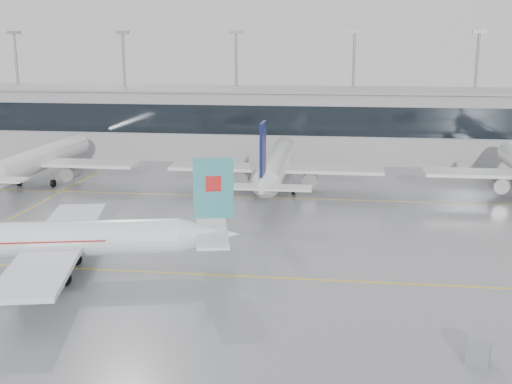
# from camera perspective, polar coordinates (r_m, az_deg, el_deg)

# --- Properties ---
(ground) EXTENTS (320.00, 320.00, 0.00)m
(ground) POSITION_cam_1_polar(r_m,az_deg,el_deg) (58.36, -1.52, -7.48)
(ground) COLOR gray
(ground) RESTS_ON ground
(taxi_line_main) EXTENTS (120.00, 0.25, 0.01)m
(taxi_line_main) POSITION_cam_1_polar(r_m,az_deg,el_deg) (58.35, -1.52, -7.48)
(taxi_line_main) COLOR yellow
(taxi_line_main) RESTS_ON ground
(taxi_line_north) EXTENTS (120.00, 0.25, 0.01)m
(taxi_line_north) POSITION_cam_1_polar(r_m,az_deg,el_deg) (86.83, 1.52, -0.50)
(taxi_line_north) COLOR yellow
(taxi_line_north) RESTS_ON ground
(taxi_line_cross) EXTENTS (0.25, 60.00, 0.01)m
(taxi_line_cross) POSITION_cam_1_polar(r_m,az_deg,el_deg) (81.59, -21.12, -2.32)
(taxi_line_cross) COLOR yellow
(taxi_line_cross) RESTS_ON ground
(terminal) EXTENTS (180.00, 15.00, 12.00)m
(terminal) POSITION_cam_1_polar(r_m,az_deg,el_deg) (117.14, 3.14, 6.06)
(terminal) COLOR gray
(terminal) RESTS_ON ground
(terminal_glass) EXTENTS (180.00, 0.20, 5.00)m
(terminal_glass) POSITION_cam_1_polar(r_m,az_deg,el_deg) (109.48, 2.86, 6.34)
(terminal_glass) COLOR black
(terminal_glass) RESTS_ON ground
(terminal_roof) EXTENTS (182.00, 16.00, 0.40)m
(terminal_roof) POSITION_cam_1_polar(r_m,az_deg,el_deg) (116.53, 3.18, 9.08)
(terminal_roof) COLOR gray
(terminal_roof) RESTS_ON ground
(light_masts) EXTENTS (156.40, 1.00, 22.60)m
(light_masts) POSITION_cam_1_polar(r_m,az_deg,el_deg) (122.42, 3.40, 9.82)
(light_masts) COLOR gray
(light_masts) RESTS_ON ground
(air_canada_jet) EXTENTS (34.11, 27.13, 10.55)m
(air_canada_jet) POSITION_cam_1_polar(r_m,az_deg,el_deg) (60.26, -17.41, -4.10)
(air_canada_jet) COLOR white
(air_canada_jet) RESTS_ON ground
(parked_jet_b) EXTENTS (29.64, 36.96, 11.72)m
(parked_jet_b) POSITION_cam_1_polar(r_m,az_deg,el_deg) (99.26, -18.79, 2.72)
(parked_jet_b) COLOR silver
(parked_jet_b) RESTS_ON ground
(parked_jet_c) EXTENTS (29.64, 36.96, 11.72)m
(parked_jet_c) POSITION_cam_1_polar(r_m,az_deg,el_deg) (89.63, 1.77, 2.36)
(parked_jet_c) COLOR silver
(parked_jet_c) RESTS_ON ground
(gse_unit) EXTENTS (1.78, 1.72, 1.42)m
(gse_unit) POSITION_cam_1_polar(r_m,az_deg,el_deg) (45.71, 19.16, -13.42)
(gse_unit) COLOR gray
(gse_unit) RESTS_ON ground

